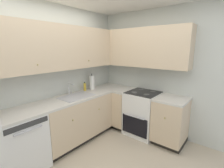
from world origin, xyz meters
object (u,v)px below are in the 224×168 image
dishwasher (21,143)px  soap_bottle (85,87)px  oven_range (143,113)px  paper_towel_roll (92,82)px

dishwasher → soap_bottle: (1.42, 0.18, 0.54)m
oven_range → soap_bottle: soap_bottle is taller
dishwasher → oven_range: (2.06, -0.87, 0.03)m
oven_range → paper_towel_roll: bearing=113.0°
oven_range → paper_towel_roll: paper_towel_roll is taller
dishwasher → oven_range: 2.23m
oven_range → paper_towel_roll: (-0.44, 1.03, 0.58)m
dishwasher → soap_bottle: 1.53m
dishwasher → soap_bottle: size_ratio=4.48×
dishwasher → paper_towel_roll: bearing=5.7°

